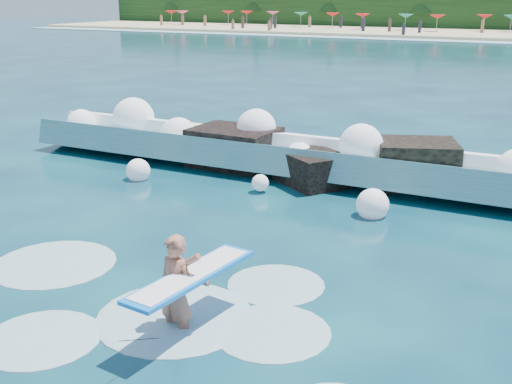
% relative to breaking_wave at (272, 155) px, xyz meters
% --- Properties ---
extents(ground, '(200.00, 200.00, 0.00)m').
position_rel_breaking_wave_xyz_m(ground, '(0.87, -7.65, -0.50)').
color(ground, '#07273D').
rests_on(ground, ground).
extents(breaking_wave, '(16.63, 2.65, 1.43)m').
position_rel_breaking_wave_xyz_m(breaking_wave, '(0.00, 0.00, 0.00)').
color(breaking_wave, teal).
rests_on(breaking_wave, ground).
extents(rock_cluster, '(8.35, 3.57, 1.51)m').
position_rel_breaking_wave_xyz_m(rock_cluster, '(1.28, 0.01, -0.02)').
color(rock_cluster, black).
rests_on(rock_cluster, ground).
extents(surfer_with_board, '(1.12, 3.06, 1.94)m').
position_rel_breaking_wave_xyz_m(surfer_with_board, '(2.97, -9.50, 0.22)').
color(surfer_with_board, '#A8664E').
rests_on(surfer_with_board, ground).
extents(wave_spray, '(15.54, 4.26, 1.94)m').
position_rel_breaking_wave_xyz_m(wave_spray, '(-0.73, -0.15, 0.42)').
color(wave_spray, white).
rests_on(wave_spray, ground).
extents(surf_foam, '(8.91, 5.43, 0.14)m').
position_rel_breaking_wave_xyz_m(surf_foam, '(2.09, -9.05, -0.50)').
color(surf_foam, silver).
rests_on(surf_foam, ground).
extents(beachgoers, '(94.17, 13.32, 1.89)m').
position_rel_breaking_wave_xyz_m(beachgoers, '(-15.29, 69.01, 0.61)').
color(beachgoers, '#3F332D').
rests_on(beachgoers, ground).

